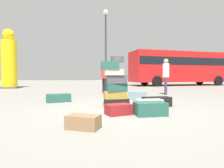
# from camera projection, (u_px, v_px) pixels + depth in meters

# --- Properties ---
(ground_plane) EXTENTS (80.00, 80.00, 0.00)m
(ground_plane) POSITION_uv_depth(u_px,v_px,m) (117.00, 109.00, 4.97)
(ground_plane) COLOR gray
(suitcase_tower) EXTENTS (0.80, 0.53, 1.43)m
(suitcase_tower) POSITION_uv_depth(u_px,v_px,m) (115.00, 85.00, 5.39)
(suitcase_tower) COLOR black
(suitcase_tower) RESTS_ON ground
(suitcase_black_white_trunk) EXTENTS (0.83, 0.43, 0.28)m
(suitcase_black_white_trunk) POSITION_uv_depth(u_px,v_px,m) (157.00, 102.00, 5.42)
(suitcase_black_white_trunk) COLOR black
(suitcase_black_white_trunk) RESTS_ON ground
(suitcase_slate_upright_blue) EXTENTS (0.79, 0.59, 0.30)m
(suitcase_slate_upright_blue) POSITION_uv_depth(u_px,v_px,m) (137.00, 96.00, 7.02)
(suitcase_slate_upright_blue) COLOR gray
(suitcase_slate_upright_blue) RESTS_ON ground
(suitcase_cream_right_side) EXTENTS (0.70, 0.36, 0.27)m
(suitcase_cream_right_side) POSITION_uv_depth(u_px,v_px,m) (149.00, 105.00, 4.87)
(suitcase_cream_right_side) COLOR beige
(suitcase_cream_right_side) RESTS_ON ground
(suitcase_maroon_behind_tower) EXTENTS (0.65, 0.53, 0.24)m
(suitcase_maroon_behind_tower) POSITION_uv_depth(u_px,v_px,m) (119.00, 109.00, 4.28)
(suitcase_maroon_behind_tower) COLOR maroon
(suitcase_maroon_behind_tower) RESTS_ON ground
(suitcase_teal_foreground_far) EXTENTS (0.87, 0.63, 0.27)m
(suitcase_teal_foreground_far) POSITION_uv_depth(u_px,v_px,m) (59.00, 98.00, 6.38)
(suitcase_teal_foreground_far) COLOR #26594C
(suitcase_teal_foreground_far) RESTS_ON ground
(suitcase_brown_foreground_near) EXTENTS (0.62, 0.50, 0.23)m
(suitcase_brown_foreground_near) POSITION_uv_depth(u_px,v_px,m) (83.00, 122.00, 3.12)
(suitcase_brown_foreground_near) COLOR olive
(suitcase_brown_foreground_near) RESTS_ON ground
(suitcase_teal_left_side) EXTENTS (0.71, 0.47, 0.29)m
(suitcase_teal_left_side) POSITION_uv_depth(u_px,v_px,m) (150.00, 109.00, 4.20)
(suitcase_teal_left_side) COLOR #26594C
(suitcase_teal_left_side) RESTS_ON ground
(person_bearded_onlooker) EXTENTS (0.30, 0.33, 1.70)m
(person_bearded_onlooker) POSITION_uv_depth(u_px,v_px,m) (166.00, 73.00, 8.88)
(person_bearded_onlooker) COLOR #3F334C
(person_bearded_onlooker) RESTS_ON ground
(person_tourist_with_camera) EXTENTS (0.30, 0.33, 1.55)m
(person_tourist_with_camera) POSITION_uv_depth(u_px,v_px,m) (104.00, 75.00, 9.73)
(person_tourist_with_camera) COLOR black
(person_tourist_with_camera) RESTS_ON ground
(yellow_dummy_statue) EXTENTS (1.48, 1.48, 4.36)m
(yellow_dummy_statue) POSITION_uv_depth(u_px,v_px,m) (9.00, 62.00, 13.92)
(yellow_dummy_statue) COLOR yellow
(yellow_dummy_statue) RESTS_ON ground
(parked_bus) EXTENTS (10.21, 3.99, 3.15)m
(parked_bus) POSITION_uv_depth(u_px,v_px,m) (181.00, 66.00, 18.20)
(parked_bus) COLOR red
(parked_bus) RESTS_ON ground
(lamp_post) EXTENTS (0.36, 0.36, 5.71)m
(lamp_post) POSITION_uv_depth(u_px,v_px,m) (106.00, 37.00, 13.74)
(lamp_post) COLOR #333338
(lamp_post) RESTS_ON ground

